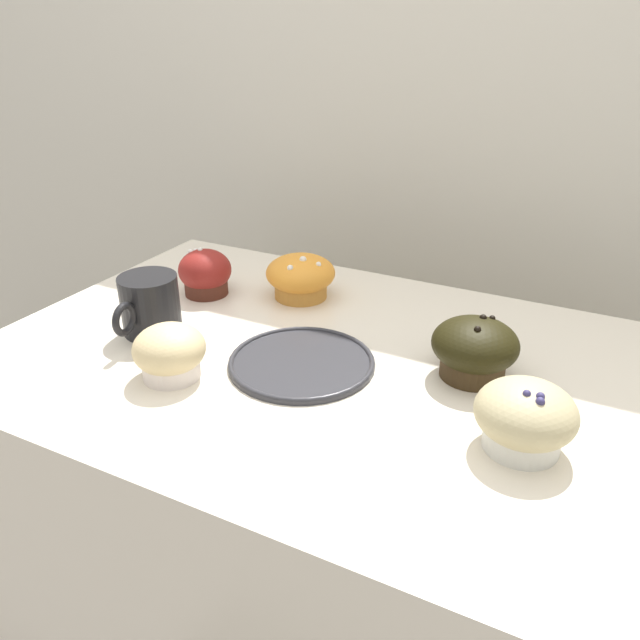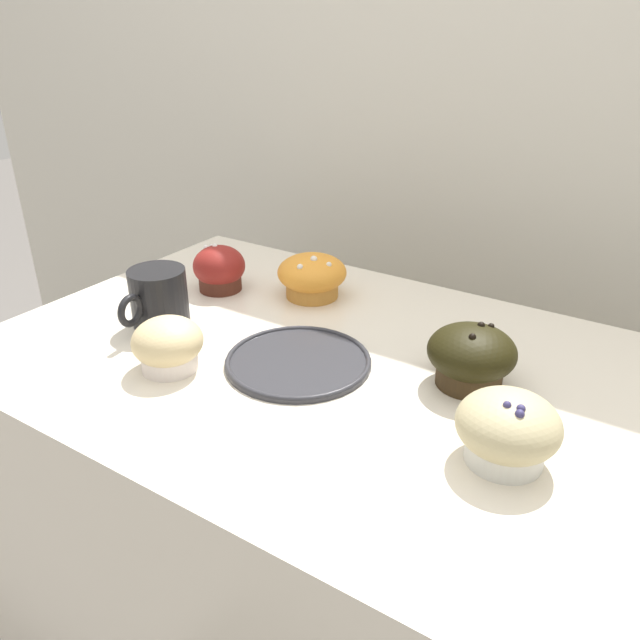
{
  "view_description": "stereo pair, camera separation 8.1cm",
  "coord_description": "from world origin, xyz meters",
  "px_view_note": "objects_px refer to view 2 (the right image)",
  "views": [
    {
      "loc": [
        0.31,
        -0.67,
        1.37
      ],
      "look_at": [
        -0.04,
        0.02,
        0.99
      ],
      "focal_mm": 35.0,
      "sensor_mm": 36.0,
      "label": 1
    },
    {
      "loc": [
        0.38,
        -0.63,
        1.37
      ],
      "look_at": [
        -0.04,
        0.02,
        0.99
      ],
      "focal_mm": 35.0,
      "sensor_mm": 36.0,
      "label": 2
    }
  ],
  "objects_px": {
    "muffin_front_left": "(168,345)",
    "muffin_front_right": "(219,269)",
    "serving_plate": "(298,361)",
    "muffin_back_right": "(312,276)",
    "muffin_front_center": "(471,356)",
    "muffin_back_left": "(507,430)",
    "coffee_cup": "(158,297)"
  },
  "relations": [
    {
      "from": "muffin_front_left",
      "to": "coffee_cup",
      "type": "bearing_deg",
      "value": 140.92
    },
    {
      "from": "muffin_front_left",
      "to": "muffin_front_right",
      "type": "height_order",
      "value": "muffin_front_right"
    },
    {
      "from": "serving_plate",
      "to": "muffin_back_left",
      "type": "bearing_deg",
      "value": -9.1
    },
    {
      "from": "muffin_back_right",
      "to": "muffin_front_left",
      "type": "height_order",
      "value": "muffin_back_right"
    },
    {
      "from": "coffee_cup",
      "to": "serving_plate",
      "type": "relative_size",
      "value": 0.65
    },
    {
      "from": "muffin_front_left",
      "to": "serving_plate",
      "type": "height_order",
      "value": "muffin_front_left"
    },
    {
      "from": "muffin_front_center",
      "to": "muffin_front_right",
      "type": "bearing_deg",
      "value": 172.7
    },
    {
      "from": "coffee_cup",
      "to": "serving_plate",
      "type": "distance_m",
      "value": 0.25
    },
    {
      "from": "muffin_back_right",
      "to": "muffin_front_center",
      "type": "bearing_deg",
      "value": -20.75
    },
    {
      "from": "muffin_front_center",
      "to": "muffin_back_right",
      "type": "xyz_separation_m",
      "value": [
        -0.32,
        0.12,
        -0.0
      ]
    },
    {
      "from": "muffin_back_left",
      "to": "muffin_back_right",
      "type": "relative_size",
      "value": 0.95
    },
    {
      "from": "muffin_front_left",
      "to": "muffin_front_right",
      "type": "relative_size",
      "value": 1.06
    },
    {
      "from": "muffin_front_left",
      "to": "muffin_front_center",
      "type": "bearing_deg",
      "value": 27.24
    },
    {
      "from": "coffee_cup",
      "to": "muffin_front_center",
      "type": "bearing_deg",
      "value": 11.41
    },
    {
      "from": "muffin_front_center",
      "to": "serving_plate",
      "type": "bearing_deg",
      "value": -160.0
    },
    {
      "from": "muffin_front_right",
      "to": "muffin_back_left",
      "type": "bearing_deg",
      "value": -18.39
    },
    {
      "from": "muffin_back_left",
      "to": "coffee_cup",
      "type": "distance_m",
      "value": 0.54
    },
    {
      "from": "muffin_back_right",
      "to": "muffin_front_right",
      "type": "height_order",
      "value": "muffin_front_right"
    },
    {
      "from": "muffin_front_center",
      "to": "muffin_front_left",
      "type": "distance_m",
      "value": 0.39
    },
    {
      "from": "muffin_front_right",
      "to": "coffee_cup",
      "type": "relative_size",
      "value": 0.68
    },
    {
      "from": "muffin_front_center",
      "to": "muffin_back_right",
      "type": "bearing_deg",
      "value": 159.25
    },
    {
      "from": "muffin_front_center",
      "to": "muffin_front_left",
      "type": "relative_size",
      "value": 1.19
    },
    {
      "from": "muffin_front_left",
      "to": "muffin_front_right",
      "type": "xyz_separation_m",
      "value": [
        -0.12,
        0.24,
        0.0
      ]
    },
    {
      "from": "muffin_front_left",
      "to": "coffee_cup",
      "type": "xyz_separation_m",
      "value": [
        -0.11,
        0.09,
        0.01
      ]
    },
    {
      "from": "muffin_back_left",
      "to": "serving_plate",
      "type": "height_order",
      "value": "muffin_back_left"
    },
    {
      "from": "muffin_front_center",
      "to": "serving_plate",
      "type": "xyz_separation_m",
      "value": [
        -0.21,
        -0.08,
        -0.04
      ]
    },
    {
      "from": "muffin_back_left",
      "to": "muffin_back_right",
      "type": "distance_m",
      "value": 0.48
    },
    {
      "from": "muffin_back_right",
      "to": "muffin_front_right",
      "type": "xyz_separation_m",
      "value": [
        -0.15,
        -0.06,
        0.0
      ]
    },
    {
      "from": "muffin_front_center",
      "to": "muffin_back_left",
      "type": "relative_size",
      "value": 1.02
    },
    {
      "from": "muffin_front_right",
      "to": "serving_plate",
      "type": "height_order",
      "value": "muffin_front_right"
    },
    {
      "from": "serving_plate",
      "to": "muffin_front_left",
      "type": "bearing_deg",
      "value": -143.21
    },
    {
      "from": "muffin_front_right",
      "to": "serving_plate",
      "type": "distance_m",
      "value": 0.29
    }
  ]
}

